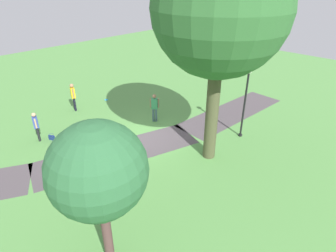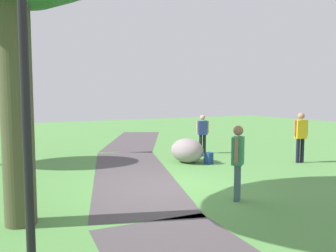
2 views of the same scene
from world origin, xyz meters
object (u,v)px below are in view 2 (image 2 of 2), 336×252
object	(u,v)px
handbag_on_grass	(200,152)
backpack_by_boulder	(209,158)
man_near_boulder	(238,157)
passerby_on_path	(301,134)
lamp_post	(26,103)
lawn_boulder	(187,150)
woman_with_handbag	(203,131)

from	to	relation	value
handbag_on_grass	backpack_by_boulder	world-z (taller)	backpack_by_boulder
man_near_boulder	passerby_on_path	bearing A→B (deg)	-63.18
handbag_on_grass	lamp_post	bearing A→B (deg)	135.92
lawn_boulder	passerby_on_path	bearing A→B (deg)	-118.39
woman_with_handbag	man_near_boulder	world-z (taller)	man_near_boulder
handbag_on_grass	passerby_on_path	bearing A→B (deg)	-139.34
lawn_boulder	passerby_on_path	world-z (taller)	passerby_on_path
lawn_boulder	backpack_by_boulder	world-z (taller)	lawn_boulder
lamp_post	passerby_on_path	size ratio (longest dim) A/B	2.11
handbag_on_grass	woman_with_handbag	bearing A→B (deg)	-42.03
passerby_on_path	backpack_by_boulder	bearing A→B (deg)	66.27
lamp_post	lawn_boulder	world-z (taller)	lamp_post
lamp_post	passerby_on_path	xyz separation A→B (m)	(4.42, -9.39, -1.26)
passerby_on_path	backpack_by_boulder	distance (m)	3.40
lawn_boulder	woman_with_handbag	bearing A→B (deg)	-48.88
woman_with_handbag	passerby_on_path	xyz separation A→B (m)	(-3.27, -1.98, 0.13)
passerby_on_path	handbag_on_grass	distance (m)	3.79
woman_with_handbag	lamp_post	bearing A→B (deg)	136.04
lamp_post	backpack_by_boulder	distance (m)	8.84
woman_with_handbag	handbag_on_grass	world-z (taller)	woman_with_handbag
lawn_boulder	handbag_on_grass	bearing A→B (deg)	-51.89
lamp_post	man_near_boulder	xyz separation A→B (m)	(1.99, -4.58, -1.31)
backpack_by_boulder	lamp_post	bearing A→B (deg)	132.01
lamp_post	handbag_on_grass	world-z (taller)	lamp_post
lamp_post	backpack_by_boulder	size ratio (longest dim) A/B	9.39
woman_with_handbag	handbag_on_grass	bearing A→B (deg)	137.97
woman_with_handbag	backpack_by_boulder	size ratio (longest dim) A/B	3.98
lawn_boulder	backpack_by_boulder	size ratio (longest dim) A/B	3.74
woman_with_handbag	man_near_boulder	distance (m)	6.37
woman_with_handbag	man_near_boulder	size ratio (longest dim) A/B	0.93
lamp_post	man_near_boulder	distance (m)	5.16
passerby_on_path	handbag_on_grass	world-z (taller)	passerby_on_path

